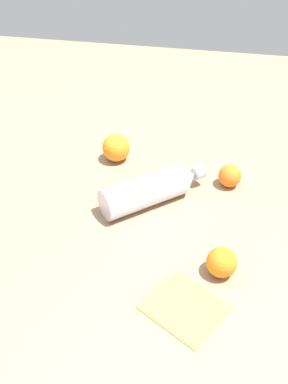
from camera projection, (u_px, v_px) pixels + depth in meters
The scene contains 6 objects.
ground_plane at pixel (135, 204), 1.06m from camera, with size 2.40×2.40×0.00m, color #9E7F60.
water_bottle at pixel (152, 189), 1.05m from camera, with size 0.24×0.26×0.08m.
orange_0 at pixel (222, 262), 0.86m from camera, with size 0.07×0.07×0.07m, color orange.
orange_1 at pixel (116, 148), 1.20m from camera, with size 0.08×0.08×0.08m, color orange.
orange_2 at pixel (230, 176), 1.11m from camera, with size 0.06×0.06×0.06m, color orange.
folded_napkin at pixel (185, 306), 0.81m from camera, with size 0.13×0.14×0.01m, color #E5B24C.
Camera 1 is at (-0.80, -0.19, 0.68)m, focal length 38.59 mm.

